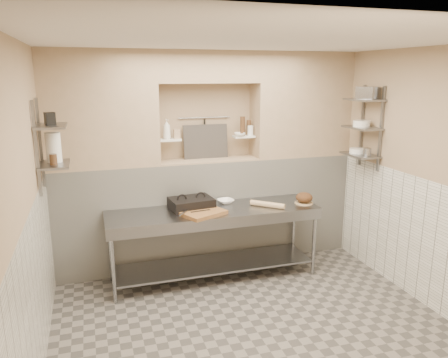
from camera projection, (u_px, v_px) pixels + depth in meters
name	position (u px, v px, depth m)	size (l,w,h in m)	color
floor	(254.00, 331.00, 4.47)	(4.00, 3.90, 0.10)	#69635D
ceiling	(259.00, 34.00, 3.79)	(4.00, 3.90, 0.10)	silver
wall_left	(21.00, 215.00, 3.54)	(0.10, 3.90, 2.80)	tan
wall_right	(433.00, 180.00, 4.72)	(0.10, 3.90, 2.80)	tan
wall_back	(203.00, 157.00, 5.99)	(4.00, 0.10, 2.80)	tan
wall_front	(396.00, 294.00, 2.27)	(4.00, 0.10, 2.80)	tan
backwall_lower	(208.00, 211.00, 5.92)	(4.00, 0.40, 1.40)	silver
alcove_sill	(208.00, 160.00, 5.75)	(1.30, 0.40, 0.02)	tan
backwall_pillar_left	(100.00, 110.00, 5.21)	(1.35, 0.40, 1.40)	tan
backwall_pillar_right	(301.00, 105.00, 5.97)	(1.35, 0.40, 1.40)	tan
backwall_header	(207.00, 67.00, 5.47)	(1.30, 0.40, 0.40)	tan
wainscot_left	(37.00, 293.00, 3.72)	(0.02, 3.90, 1.40)	silver
wainscot_right	(421.00, 241.00, 4.87)	(0.02, 3.90, 1.40)	silver
alcove_shelf_left	(170.00, 140.00, 5.54)	(0.28, 0.16, 0.03)	white
alcove_shelf_right	(244.00, 136.00, 5.83)	(0.28, 0.16, 0.03)	white
utensil_rail	(204.00, 118.00, 5.78)	(0.02, 0.02, 0.70)	gray
hanging_steel	(205.00, 131.00, 5.81)	(0.02, 0.02, 0.30)	black
splash_panel	(206.00, 142.00, 5.79)	(0.60, 0.02, 0.45)	#383330
shelf_rail_left_a	(40.00, 143.00, 4.63)	(0.03, 0.03, 0.95)	slate
shelf_rail_left_b	(37.00, 149.00, 4.26)	(0.03, 0.03, 0.95)	slate
wall_shelf_left_lower	(54.00, 164.00, 4.53)	(0.30, 0.50, 0.03)	slate
wall_shelf_left_upper	(51.00, 126.00, 4.43)	(0.30, 0.50, 0.03)	slate
shelf_rail_right_a	(362.00, 126.00, 5.75)	(0.03, 0.03, 1.05)	slate
shelf_rail_right_b	(381.00, 129.00, 5.38)	(0.03, 0.03, 1.05)	slate
wall_shelf_right_lower	(360.00, 155.00, 5.61)	(0.30, 0.50, 0.03)	slate
wall_shelf_right_mid	(362.00, 128.00, 5.53)	(0.30, 0.50, 0.03)	slate
wall_shelf_right_upper	(364.00, 100.00, 5.45)	(0.30, 0.50, 0.03)	slate
prep_table	(214.00, 230.00, 5.38)	(2.60, 0.70, 0.90)	gray
panini_press	(191.00, 204.00, 5.33)	(0.55, 0.43, 0.14)	black
cutting_board	(204.00, 213.00, 5.13)	(0.48, 0.34, 0.04)	brown
knife_blade	(200.00, 211.00, 5.12)	(0.24, 0.03, 0.01)	gray
tongs	(184.00, 212.00, 5.04)	(0.02, 0.02, 0.24)	gray
mixing_bowl	(226.00, 201.00, 5.59)	(0.20, 0.20, 0.05)	white
rolling_pin	(267.00, 204.00, 5.43)	(0.07, 0.07, 0.44)	tan
bread_board	(304.00, 203.00, 5.59)	(0.23, 0.23, 0.01)	tan
bread_loaf	(304.00, 197.00, 5.57)	(0.22, 0.22, 0.13)	#4C2D19
bottle_soap	(167.00, 129.00, 5.50)	(0.10, 0.10, 0.25)	white
jar_alcove	(177.00, 134.00, 5.56)	(0.08, 0.08, 0.12)	tan
bowl_alcove	(240.00, 134.00, 5.76)	(0.15, 0.15, 0.05)	white
condiment_a	(249.00, 128.00, 5.85)	(0.06, 0.06, 0.20)	#442C19
condiment_b	(242.00, 126.00, 5.81)	(0.06, 0.06, 0.25)	#442C19
condiment_c	(250.00, 130.00, 5.83)	(0.08, 0.08, 0.13)	white
jug_left	(53.00, 147.00, 4.56)	(0.15, 0.15, 0.31)	white
jar_left	(53.00, 159.00, 4.44)	(0.07, 0.07, 0.11)	#442C19
box_left_upper	(50.00, 119.00, 4.38)	(0.09, 0.09, 0.13)	black
bowl_right	(357.00, 151.00, 5.66)	(0.20, 0.20, 0.06)	white
canister_right	(367.00, 152.00, 5.46)	(0.10, 0.10, 0.10)	gray
bowl_right_mid	(362.00, 124.00, 5.53)	(0.21, 0.21, 0.08)	white
basket_right	(368.00, 93.00, 5.36)	(0.19, 0.24, 0.15)	gray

